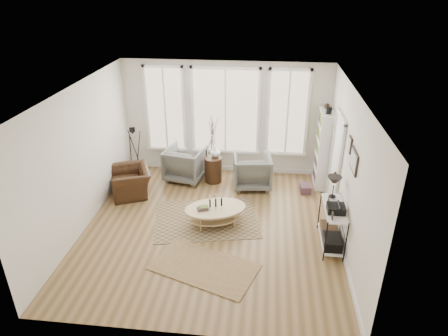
# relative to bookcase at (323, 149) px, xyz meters

# --- Properties ---
(room) EXTENTS (5.50, 5.54, 2.90)m
(room) POSITION_rel_bookcase_xyz_m (-2.42, -2.20, 0.47)
(room) COLOR olive
(room) RESTS_ON ground
(bay_window) EXTENTS (4.14, 0.12, 2.24)m
(bay_window) POSITION_rel_bookcase_xyz_m (-2.44, 0.49, 0.65)
(bay_window) COLOR #C9AF85
(bay_window) RESTS_ON ground
(door) EXTENTS (0.09, 1.06, 2.22)m
(door) POSITION_rel_bookcase_xyz_m (0.13, -1.08, 0.17)
(door) COLOR silver
(door) RESTS_ON ground
(bookcase) EXTENTS (0.31, 0.85, 2.06)m
(bookcase) POSITION_rel_bookcase_xyz_m (0.00, 0.00, 0.00)
(bookcase) COLOR white
(bookcase) RESTS_ON ground
(low_shelf) EXTENTS (0.38, 1.08, 1.30)m
(low_shelf) POSITION_rel_bookcase_xyz_m (-0.06, -2.52, -0.44)
(low_shelf) COLOR white
(low_shelf) RESTS_ON ground
(wall_art) EXTENTS (0.04, 0.88, 0.44)m
(wall_art) POSITION_rel_bookcase_xyz_m (0.14, -2.49, 0.92)
(wall_art) COLOR black
(wall_art) RESTS_ON ground
(rug_main) EXTENTS (2.46, 2.04, 0.01)m
(rug_main) POSITION_rel_bookcase_xyz_m (-2.59, -1.93, -0.95)
(rug_main) COLOR brown
(rug_main) RESTS_ON ground
(rug_runner) EXTENTS (2.08, 1.59, 0.01)m
(rug_runner) POSITION_rel_bookcase_xyz_m (-2.38, -3.49, -0.94)
(rug_runner) COLOR brown
(rug_runner) RESTS_ON ground
(coffee_table) EXTENTS (1.48, 1.19, 0.59)m
(coffee_table) POSITION_rel_bookcase_xyz_m (-2.37, -2.09, -0.64)
(coffee_table) COLOR tan
(coffee_table) RESTS_ON ground
(armchair_left) EXTENTS (1.09, 1.11, 0.86)m
(armchair_left) POSITION_rel_bookcase_xyz_m (-3.39, -0.12, -0.53)
(armchair_left) COLOR #63645F
(armchair_left) RESTS_ON ground
(armchair_right) EXTENTS (1.00, 1.03, 0.84)m
(armchair_right) POSITION_rel_bookcase_xyz_m (-1.69, -0.32, -0.54)
(armchair_right) COLOR #63645F
(armchair_right) RESTS_ON ground
(side_table) EXTENTS (0.43, 0.43, 1.82)m
(side_table) POSITION_rel_bookcase_xyz_m (-2.67, -0.17, -0.08)
(side_table) COLOR #342012
(side_table) RESTS_ON ground
(vase) EXTENTS (0.32, 0.32, 0.26)m
(vase) POSITION_rel_bookcase_xyz_m (-2.63, -0.09, -0.18)
(vase) COLOR silver
(vase) RESTS_ON side_table
(accent_chair) EXTENTS (1.27, 1.21, 0.65)m
(accent_chair) POSITION_rel_bookcase_xyz_m (-4.54, -1.02, -0.63)
(accent_chair) COLOR #342012
(accent_chair) RESTS_ON ground
(tripod_camera) EXTENTS (0.48, 0.48, 1.36)m
(tripod_camera) POSITION_rel_bookcase_xyz_m (-4.68, -0.17, -0.33)
(tripod_camera) COLOR black
(tripod_camera) RESTS_ON ground
(book_stack_near) EXTENTS (0.26, 0.32, 0.20)m
(book_stack_near) POSITION_rel_bookcase_xyz_m (-0.39, -0.50, -0.86)
(book_stack_near) COLOR maroon
(book_stack_near) RESTS_ON ground
(book_stack_far) EXTENTS (0.22, 0.26, 0.15)m
(book_stack_far) POSITION_rel_bookcase_xyz_m (-0.39, -0.48, -0.88)
(book_stack_far) COLOR maroon
(book_stack_far) RESTS_ON ground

